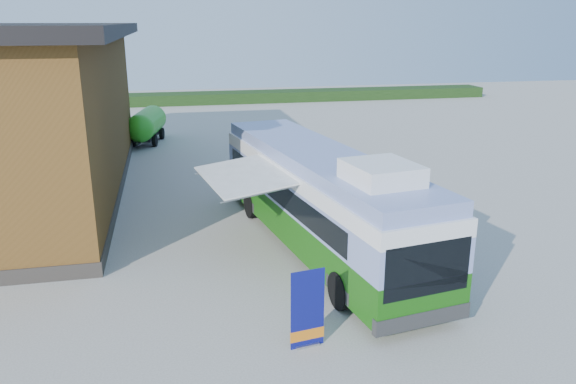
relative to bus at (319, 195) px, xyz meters
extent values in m
plane|color=#BCB7AD|center=(-0.72, -0.92, -1.90)|extent=(100.00, 100.00, 0.00)
cube|color=brown|center=(-11.22, 9.08, 1.60)|extent=(8.00, 20.00, 7.00)
cube|color=black|center=(-11.22, 9.08, 5.35)|extent=(9.60, 21.20, 0.50)
cube|color=#332D28|center=(-11.22, 9.08, -1.65)|extent=(8.10, 20.10, 0.50)
cube|color=#264419|center=(7.28, 37.08, -1.40)|extent=(40.00, 3.00, 1.00)
cube|color=#196D12|center=(-0.01, 0.08, -0.93)|extent=(4.71, 13.17, 1.18)
cube|color=#8091C9|center=(-0.01, 0.08, 0.14)|extent=(4.71, 13.17, 0.97)
cube|color=black|center=(-1.42, 0.40, 0.14)|extent=(1.75, 10.63, 0.75)
cube|color=black|center=(1.22, 0.82, 0.14)|extent=(1.75, 10.63, 0.75)
cube|color=white|center=(-0.01, 0.08, 0.87)|extent=(4.71, 13.17, 0.48)
cube|color=#8091C9|center=(-0.01, 0.08, 1.33)|extent=(4.52, 12.93, 0.43)
cube|color=white|center=(0.64, -3.96, 1.81)|extent=(2.01, 2.19, 0.54)
cube|color=black|center=(1.01, -6.26, -0.02)|extent=(2.40, 0.44, 1.40)
cube|color=#2D2D2D|center=(1.00, -6.22, -1.36)|extent=(2.74, 0.63, 0.43)
cube|color=#2D2D2D|center=(-1.03, 6.37, -1.36)|extent=(2.74, 0.63, 0.43)
cylinder|color=black|center=(-0.54, -4.37, -1.36)|extent=(0.49, 1.11, 1.08)
cylinder|color=black|center=(1.88, -3.97, -1.36)|extent=(0.49, 1.11, 1.08)
cylinder|color=black|center=(-1.82, 3.60, -1.36)|extent=(0.49, 1.11, 1.08)
cylinder|color=black|center=(0.60, 3.99, -1.36)|extent=(0.49, 1.11, 1.08)
cube|color=white|center=(-2.52, 0.09, 0.98)|extent=(3.16, 4.44, 0.32)
cube|color=#A5A8AD|center=(-1.26, 0.29, 1.16)|extent=(0.85, 4.35, 0.15)
cylinder|color=#A5A8AD|center=(-2.24, -1.63, 0.88)|extent=(2.62, 0.47, 0.33)
cylinder|color=#A5A8AD|center=(-2.79, 1.81, 0.88)|extent=(2.62, 0.47, 0.33)
cube|color=navy|center=(-1.90, -6.02, -0.89)|extent=(0.86, 0.17, 2.03)
cube|color=orange|center=(-1.90, -6.02, -1.58)|extent=(0.88, 0.18, 0.28)
cube|color=#A5A8AD|center=(-1.90, -6.02, -1.87)|extent=(0.63, 0.27, 0.06)
cylinder|color=#A5A8AD|center=(-1.90, -6.00, -0.89)|extent=(0.03, 0.03, 2.03)
cube|color=tan|center=(1.17, 1.03, -1.20)|extent=(0.84, 1.21, 0.04)
cube|color=tan|center=(0.69, 0.85, -1.48)|extent=(0.62, 1.13, 0.03)
cube|color=tan|center=(1.65, 1.21, -1.48)|extent=(0.62, 1.13, 0.03)
cube|color=black|center=(1.18, 0.53, -1.56)|extent=(0.06, 0.06, 0.69)
cube|color=black|center=(1.49, 0.65, -1.56)|extent=(0.06, 0.06, 0.69)
cube|color=black|center=(0.84, 1.41, -1.56)|extent=(0.06, 0.06, 0.69)
cube|color=black|center=(1.16, 1.53, -1.56)|extent=(0.06, 0.06, 0.69)
imported|color=#999999|center=(0.42, 8.11, -1.02)|extent=(0.76, 0.66, 1.75)
imported|color=#999999|center=(1.24, 7.48, -0.93)|extent=(1.15, 1.19, 1.94)
cylinder|color=green|center=(-6.26, 19.42, -0.60)|extent=(2.43, 4.10, 1.73)
sphere|color=green|center=(-6.62, 17.53, -0.60)|extent=(1.73, 1.73, 1.73)
sphere|color=green|center=(-5.89, 21.30, -0.60)|extent=(1.73, 1.73, 1.73)
cube|color=black|center=(-6.26, 19.42, -1.37)|extent=(1.90, 4.18, 0.19)
cube|color=black|center=(-6.73, 16.97, -1.42)|extent=(0.33, 1.15, 0.10)
cylinder|color=black|center=(-7.14, 18.41, -1.52)|extent=(0.38, 0.80, 0.77)
cylinder|color=black|center=(-5.82, 18.16, -1.52)|extent=(0.38, 0.80, 0.77)
cylinder|color=black|center=(-6.70, 20.68, -1.52)|extent=(0.38, 0.80, 0.77)
cylinder|color=black|center=(-5.38, 20.42, -1.52)|extent=(0.38, 0.80, 0.77)
camera|label=1|loc=(-4.88, -17.67, 5.71)|focal=35.00mm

